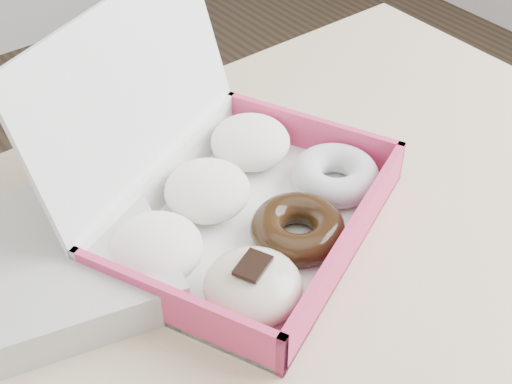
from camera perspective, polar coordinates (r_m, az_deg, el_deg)
table at (r=0.79m, az=-0.44°, el=-13.08°), size 1.20×0.80×0.75m
donut_box at (r=0.78m, az=-1.74°, el=-0.61°), size 0.42×0.40×0.24m
newspapers at (r=0.77m, az=-17.59°, el=-5.91°), size 0.31×0.28×0.04m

